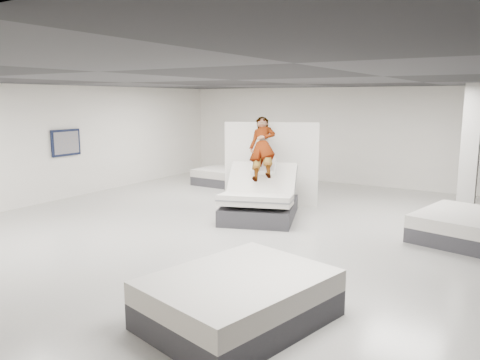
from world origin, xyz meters
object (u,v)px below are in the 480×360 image
(divider_panel, at_px, (271,165))
(remote, at_px, (269,172))
(flat_bed_right_near, at_px, (239,299))
(flat_bed_left_far, at_px, (226,177))
(column, at_px, (470,150))
(person, at_px, (262,160))
(wall_poster, at_px, (66,143))
(flat_bed_right_far, at_px, (461,226))
(hero_bed, at_px, (260,201))

(divider_panel, bearing_deg, remote, -91.53)
(flat_bed_right_near, distance_m, flat_bed_left_far, 9.69)
(flat_bed_right_near, bearing_deg, column, 77.33)
(remote, relative_size, flat_bed_left_far, 0.07)
(divider_panel, distance_m, flat_bed_left_far, 3.45)
(divider_panel, bearing_deg, person, -102.02)
(person, relative_size, wall_poster, 1.94)
(flat_bed_right_near, relative_size, column, 0.81)
(divider_panel, bearing_deg, column, -5.17)
(wall_poster, bearing_deg, flat_bed_right_far, 8.74)
(hero_bed, xyz_separation_m, column, (4.14, 3.11, 1.19))
(hero_bed, relative_size, divider_panel, 1.06)
(hero_bed, distance_m, column, 5.31)
(person, bearing_deg, column, 13.54)
(person, relative_size, column, 0.58)
(hero_bed, height_order, flat_bed_right_near, hero_bed)
(person, distance_m, column, 5.10)
(hero_bed, relative_size, remote, 18.53)
(person, bearing_deg, flat_bed_right_far, -15.22)
(person, height_order, wall_poster, person)
(flat_bed_right_near, bearing_deg, flat_bed_left_far, 124.27)
(flat_bed_right_near, bearing_deg, wall_poster, 154.60)
(hero_bed, xyz_separation_m, person, (-0.11, 0.31, 0.96))
(flat_bed_right_near, bearing_deg, flat_bed_right_far, 70.15)
(flat_bed_left_far, xyz_separation_m, column, (7.23, -0.13, 1.34))
(remote, relative_size, flat_bed_right_near, 0.05)
(divider_panel, xyz_separation_m, wall_poster, (-5.42, -2.17, 0.49))
(hero_bed, bearing_deg, person, 109.81)
(flat_bed_right_far, height_order, column, column)
(person, height_order, divider_panel, divider_panel)
(remote, xyz_separation_m, column, (3.93, 3.05, 0.47))
(flat_bed_left_far, bearing_deg, remote, -44.01)
(person, bearing_deg, flat_bed_left_far, 115.59)
(hero_bed, bearing_deg, flat_bed_left_far, 133.57)
(flat_bed_left_far, bearing_deg, wall_poster, -123.24)
(flat_bed_left_far, relative_size, wall_poster, 2.06)
(flat_bed_right_near, xyz_separation_m, column, (1.77, 7.88, 1.29))
(flat_bed_right_near, height_order, wall_poster, wall_poster)
(divider_panel, height_order, flat_bed_right_far, divider_panel)
(hero_bed, bearing_deg, divider_panel, 106.34)
(remote, distance_m, flat_bed_right_near, 5.35)
(person, distance_m, flat_bed_right_far, 4.59)
(flat_bed_left_far, relative_size, column, 0.61)
(divider_panel, distance_m, wall_poster, 5.86)
(flat_bed_right_near, xyz_separation_m, wall_poster, (-8.16, 3.88, 1.29))
(column, distance_m, wall_poster, 10.71)
(flat_bed_right_near, relative_size, flat_bed_left_far, 1.33)
(flat_bed_right_far, bearing_deg, remote, -171.56)
(person, relative_size, divider_panel, 0.75)
(flat_bed_right_far, relative_size, wall_poster, 2.41)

